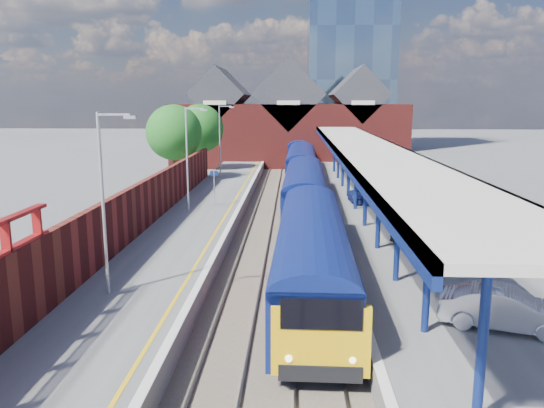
{
  "coord_description": "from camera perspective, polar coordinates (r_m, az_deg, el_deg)",
  "views": [
    {
      "loc": [
        0.7,
        -13.36,
        8.38
      ],
      "look_at": [
        -0.53,
        16.32,
        2.6
      ],
      "focal_mm": 35.0,
      "sensor_mm": 36.0,
      "label": 1
    }
  ],
  "objects": [
    {
      "name": "canopy",
      "position": [
        35.77,
        10.1,
        5.82
      ],
      "size": [
        4.5,
        52.0,
        4.48
      ],
      "color": "navy",
      "rests_on": "right_platform"
    },
    {
      "name": "ballast_bed",
      "position": [
        34.4,
        1.14,
        -3.04
      ],
      "size": [
        6.0,
        76.0,
        0.06
      ],
      "primitive_type": "cube",
      "color": "#473D33",
      "rests_on": "ground"
    },
    {
      "name": "lamp_post_c",
      "position": [
        36.22,
        -8.93,
        5.51
      ],
      "size": [
        1.48,
        0.18,
        7.0
      ],
      "color": "#A5A8AA",
      "rests_on": "left_platform"
    },
    {
      "name": "tree_far",
      "position": [
        58.22,
        -7.65,
        7.93
      ],
      "size": [
        5.2,
        5.2,
        8.1
      ],
      "color": "#382314",
      "rests_on": "ground"
    },
    {
      "name": "yellow_line",
      "position": [
        34.45,
        -5.11,
        -1.39
      ],
      "size": [
        0.14,
        76.0,
        0.01
      ],
      "primitive_type": "cube",
      "color": "yellow",
      "rests_on": "left_platform"
    },
    {
      "name": "train",
      "position": [
        47.18,
        3.32,
        3.37
      ],
      "size": [
        3.15,
        65.95,
        3.45
      ],
      "color": "navy",
      "rests_on": "ground"
    },
    {
      "name": "parked_car_blue",
      "position": [
        39.47,
        11.27,
        0.89
      ],
      "size": [
        4.44,
        2.39,
        1.19
      ],
      "primitive_type": "imported",
      "rotation": [
        0.0,
        0.0,
        1.67
      ],
      "color": "navy",
      "rests_on": "right_platform"
    },
    {
      "name": "parked_car_silver",
      "position": [
        19.29,
        23.79,
        -10.27
      ],
      "size": [
        4.43,
        2.75,
        1.38
      ],
      "primitive_type": "imported",
      "rotation": [
        0.0,
        0.0,
        1.24
      ],
      "color": "silver",
      "rests_on": "right_platform"
    },
    {
      "name": "tree_near",
      "position": [
        50.58,
        -10.34,
        7.4
      ],
      "size": [
        5.2,
        5.2,
        8.1
      ],
      "color": "#382314",
      "rests_on": "ground"
    },
    {
      "name": "coping_left",
      "position": [
        34.38,
        -4.11,
        -1.37
      ],
      "size": [
        0.3,
        76.0,
        0.05
      ],
      "primitive_type": "cube",
      "color": "silver",
      "rests_on": "left_platform"
    },
    {
      "name": "right_platform",
      "position": [
        34.69,
        11.11,
        -2.33
      ],
      "size": [
        6.0,
        76.0,
        1.0
      ],
      "primitive_type": "cube",
      "color": "#565659",
      "rests_on": "ground"
    },
    {
      "name": "parked_car_dark",
      "position": [
        28.48,
        16.8,
        -3.24
      ],
      "size": [
        4.48,
        2.93,
        1.21
      ],
      "primitive_type": "imported",
      "rotation": [
        0.0,
        0.0,
        1.25
      ],
      "color": "black",
      "rests_on": "right_platform"
    },
    {
      "name": "platform_sign",
      "position": [
        38.22,
        -6.24,
        2.38
      ],
      "size": [
        0.55,
        0.08,
        2.5
      ],
      "color": "#A5A8AA",
      "rests_on": "left_platform"
    },
    {
      "name": "lamp_post_b",
      "position": [
        20.88,
        -17.43,
        1.17
      ],
      "size": [
        1.48,
        0.18,
        7.0
      ],
      "color": "#A5A8AA",
      "rests_on": "left_platform"
    },
    {
      "name": "station_building",
      "position": [
        71.42,
        1.83,
        8.65
      ],
      "size": [
        30.0,
        12.12,
        13.78
      ],
      "color": "maroon",
      "rests_on": "ground"
    },
    {
      "name": "ground",
      "position": [
        44.17,
        1.42,
        0.07
      ],
      "size": [
        240.0,
        240.0,
        0.0
      ],
      "primitive_type": "plane",
      "color": "#5B5B5E",
      "rests_on": "ground"
    },
    {
      "name": "rails",
      "position": [
        34.38,
        1.14,
        -2.9
      ],
      "size": [
        4.51,
        76.0,
        0.14
      ],
      "color": "slate",
      "rests_on": "ground"
    },
    {
      "name": "brick_wall",
      "position": [
        28.92,
        -15.4,
        -1.22
      ],
      "size": [
        0.35,
        50.0,
        3.86
      ],
      "color": "maroon",
      "rests_on": "left_platform"
    },
    {
      "name": "lamp_post_d",
      "position": [
        51.95,
        -5.49,
        7.22
      ],
      "size": [
        1.48,
        0.18,
        7.0
      ],
      "color": "#A5A8AA",
      "rests_on": "left_platform"
    },
    {
      "name": "glass_tower",
      "position": [
        94.57,
        8.41,
        18.08
      ],
      "size": [
        14.2,
        14.2,
        40.3
      ],
      "color": "slate",
      "rests_on": "ground"
    },
    {
      "name": "left_platform",
      "position": [
        34.83,
        -7.95,
        -2.17
      ],
      "size": [
        5.0,
        76.0,
        1.0
      ],
      "primitive_type": "cube",
      "color": "#565659",
      "rests_on": "ground"
    },
    {
      "name": "coping_right",
      "position": [
        34.25,
        6.42,
        -1.46
      ],
      "size": [
        0.3,
        76.0,
        0.05
      ],
      "primitive_type": "cube",
      "color": "silver",
      "rests_on": "right_platform"
    }
  ]
}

